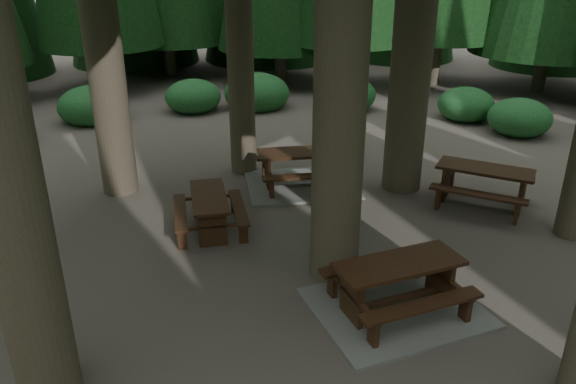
# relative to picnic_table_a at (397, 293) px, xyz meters

# --- Properties ---
(ground) EXTENTS (80.00, 80.00, 0.00)m
(ground) POSITION_rel_picnic_table_a_xyz_m (-1.78, 0.82, -0.31)
(ground) COLOR #544C44
(ground) RESTS_ON ground
(picnic_table_a) EXTENTS (3.21, 3.01, 0.86)m
(picnic_table_a) POSITION_rel_picnic_table_a_xyz_m (0.00, 0.00, 0.00)
(picnic_table_a) COLOR gray
(picnic_table_a) RESTS_ON ground
(picnic_table_b) EXTENTS (1.83, 2.06, 0.76)m
(picnic_table_b) POSITION_rel_picnic_table_a_xyz_m (-3.47, 2.50, 0.20)
(picnic_table_b) COLOR black
(picnic_table_b) RESTS_ON ground
(picnic_table_c) EXTENTS (3.00, 2.66, 0.87)m
(picnic_table_c) POSITION_rel_picnic_table_a_xyz_m (-1.76, 4.92, 0.01)
(picnic_table_c) COLOR gray
(picnic_table_c) RESTS_ON ground
(picnic_table_d) EXTENTS (2.48, 2.27, 0.87)m
(picnic_table_d) POSITION_rel_picnic_table_a_xyz_m (2.29, 4.15, 0.27)
(picnic_table_d) COLOR black
(picnic_table_d) RESTS_ON ground
(shrub_ring) EXTENTS (23.86, 24.64, 1.49)m
(shrub_ring) POSITION_rel_picnic_table_a_xyz_m (-1.07, 1.57, 0.09)
(shrub_ring) COLOR #1E592C
(shrub_ring) RESTS_ON ground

